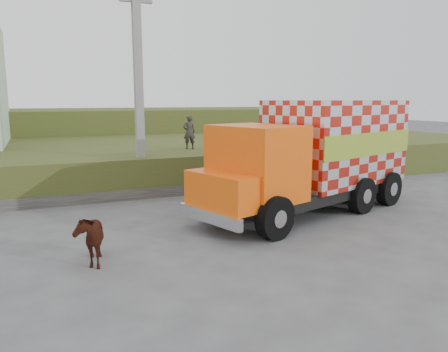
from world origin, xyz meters
name	(u,v)px	position (x,y,z in m)	size (l,w,h in m)	color
ground	(209,223)	(0.00, 0.00, 0.00)	(120.00, 120.00, 0.00)	#474749
embankment	(137,158)	(0.00, 10.00, 0.75)	(40.00, 12.00, 1.50)	#35501A
embankment_far	(103,129)	(0.00, 22.00, 1.50)	(40.00, 12.00, 3.00)	#35501A
retaining_strip	(118,195)	(-2.00, 4.20, 0.20)	(16.00, 0.50, 0.40)	#595651
utility_pole	(139,89)	(-1.00, 4.60, 4.08)	(1.20, 0.30, 8.00)	gray
cargo_truck	(316,155)	(3.82, 0.06, 1.89)	(8.60, 4.96, 3.66)	black
cow	(89,237)	(-3.69, -1.96, 0.61)	(0.65, 1.44, 1.21)	#36170D
pedestrian	(189,132)	(1.67, 6.69, 2.25)	(0.55, 0.36, 1.50)	#2F2D2A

